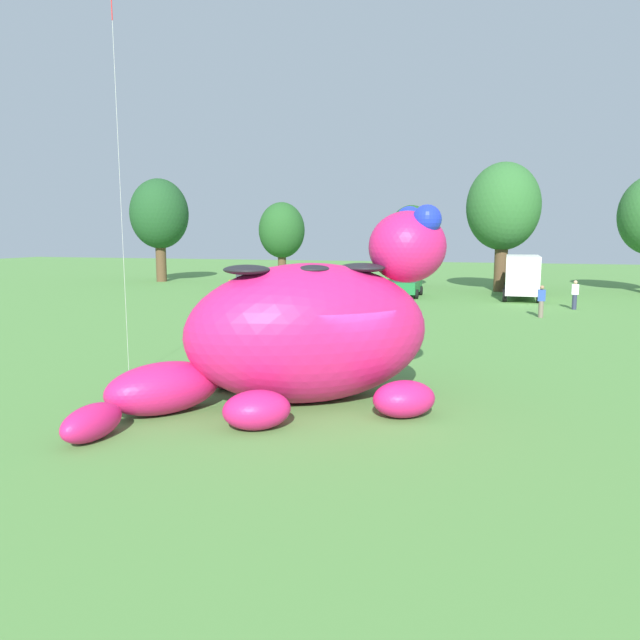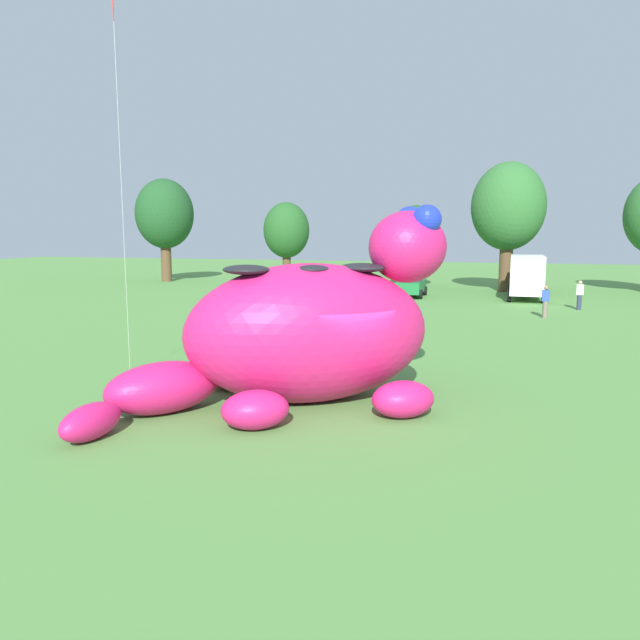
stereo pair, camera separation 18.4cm
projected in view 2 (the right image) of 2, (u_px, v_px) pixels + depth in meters
The scene contains 13 objects.
ground_plane at pixel (345, 405), 15.48m from camera, with size 160.00×160.00×0.00m, color #568E42.
giant_inflatable_creature at pixel (309, 331), 15.62m from camera, with size 8.32×8.68×5.17m.
car_orange at pixel (256, 282), 44.26m from camera, with size 2.14×4.20×1.72m.
car_white at pixel (305, 283), 43.46m from camera, with size 1.97×4.12×1.72m.
car_red at pixel (359, 285), 41.90m from camera, with size 2.01×4.14×1.72m.
car_green at pixel (411, 285), 41.89m from camera, with size 1.95×4.11×1.72m.
box_truck at pixel (527, 275), 40.36m from camera, with size 2.43×6.44×2.95m.
tree_far_left at pixel (165, 215), 54.67m from camera, with size 5.27×5.27×9.36m.
tree_left at pixel (286, 231), 51.85m from camera, with size 4.00×4.00×7.09m.
tree_mid_left at pixel (416, 234), 48.47m from camera, with size 3.77×3.77×6.69m.
tree_centre_left at pixel (508, 207), 44.83m from camera, with size 5.47×5.47×9.71m.
spectator_near_inflatable at pixel (580, 295), 34.68m from camera, with size 0.38×0.26×1.71m.
spectator_mid_field at pixel (545, 302), 31.37m from camera, with size 0.38×0.26×1.71m.
Camera 2 is at (3.71, -14.55, 4.42)m, focal length 33.53 mm.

